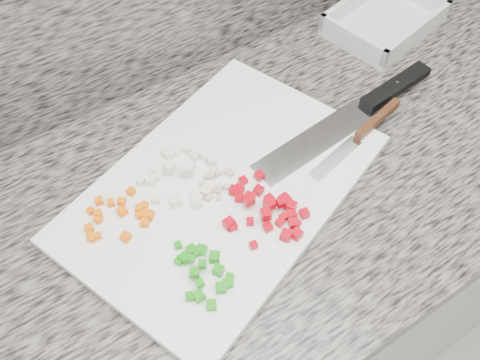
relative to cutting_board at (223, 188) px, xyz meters
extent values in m
cube|color=white|center=(0.03, -0.01, -0.48)|extent=(3.92, 0.62, 0.86)
cube|color=slate|center=(0.03, -0.01, -0.03)|extent=(3.96, 0.64, 0.04)
cube|color=white|center=(0.00, 0.00, 0.00)|extent=(0.59, 0.48, 0.02)
cube|color=orange|center=(-0.13, 0.07, 0.01)|extent=(0.02, 0.02, 0.01)
cube|color=orange|center=(-0.13, 0.01, 0.01)|extent=(0.02, 0.02, 0.01)
cube|color=orange|center=(-0.21, 0.04, 0.01)|extent=(0.01, 0.01, 0.01)
cube|color=orange|center=(-0.12, 0.03, 0.01)|extent=(0.02, 0.02, 0.01)
cube|color=orange|center=(-0.20, 0.07, 0.01)|extent=(0.01, 0.01, 0.01)
cube|color=orange|center=(-0.21, 0.02, 0.01)|extent=(0.02, 0.02, 0.01)
cube|color=orange|center=(-0.19, 0.05, 0.01)|extent=(0.01, 0.01, 0.01)
cube|color=orange|center=(-0.16, 0.06, 0.01)|extent=(0.01, 0.01, 0.01)
cube|color=orange|center=(-0.15, 0.05, 0.02)|extent=(0.01, 0.01, 0.01)
cube|color=orange|center=(-0.13, 0.03, 0.01)|extent=(0.02, 0.02, 0.01)
cube|color=orange|center=(-0.14, 0.00, 0.01)|extent=(0.02, 0.02, 0.01)
cube|color=orange|center=(-0.19, 0.05, 0.01)|extent=(0.01, 0.01, 0.01)
cube|color=orange|center=(-0.21, 0.02, 0.01)|extent=(0.01, 0.01, 0.01)
cube|color=orange|center=(-0.18, 0.08, 0.01)|extent=(0.01, 0.01, 0.01)
cube|color=orange|center=(-0.21, 0.04, 0.01)|extent=(0.01, 0.01, 0.01)
cube|color=orange|center=(-0.17, 0.00, 0.01)|extent=(0.02, 0.02, 0.01)
cube|color=orange|center=(-0.13, 0.01, 0.02)|extent=(0.02, 0.02, 0.01)
cube|color=orange|center=(-0.14, 0.02, 0.01)|extent=(0.01, 0.01, 0.01)
cube|color=orange|center=(-0.16, 0.04, 0.01)|extent=(0.02, 0.02, 0.01)
cube|color=white|center=(-0.04, 0.10, 0.01)|extent=(0.01, 0.01, 0.01)
cube|color=white|center=(-0.02, 0.00, 0.02)|extent=(0.02, 0.02, 0.01)
cube|color=white|center=(-0.07, 0.08, 0.02)|extent=(0.02, 0.02, 0.01)
cube|color=white|center=(-0.08, 0.01, 0.02)|extent=(0.02, 0.02, 0.02)
cube|color=white|center=(-0.03, 0.10, 0.01)|extent=(0.02, 0.02, 0.01)
cube|color=white|center=(-0.09, 0.06, 0.02)|extent=(0.02, 0.02, 0.01)
cube|color=white|center=(-0.05, -0.01, 0.02)|extent=(0.02, 0.02, 0.01)
cube|color=white|center=(-0.05, -0.01, 0.02)|extent=(0.02, 0.02, 0.01)
cube|color=white|center=(-0.01, 0.07, 0.02)|extent=(0.02, 0.02, 0.01)
cube|color=white|center=(-0.06, 0.07, 0.03)|extent=(0.02, 0.02, 0.01)
cube|color=white|center=(-0.04, 0.10, 0.02)|extent=(0.02, 0.02, 0.01)
cube|color=white|center=(-0.04, 0.05, 0.03)|extent=(0.02, 0.02, 0.01)
cube|color=white|center=(-0.03, 0.00, 0.02)|extent=(0.02, 0.02, 0.01)
cube|color=white|center=(-0.01, 0.09, 0.01)|extent=(0.01, 0.01, 0.01)
cube|color=white|center=(-0.03, 0.05, 0.03)|extent=(0.02, 0.02, 0.01)
cube|color=white|center=(-0.11, 0.07, 0.01)|extent=(0.02, 0.02, 0.01)
cube|color=white|center=(-0.08, 0.07, 0.01)|extent=(0.02, 0.02, 0.01)
cube|color=white|center=(-0.10, 0.03, 0.01)|extent=(0.02, 0.02, 0.01)
cube|color=white|center=(-0.05, 0.00, 0.02)|extent=(0.02, 0.02, 0.01)
cube|color=white|center=(0.01, 0.05, 0.02)|extent=(0.02, 0.02, 0.01)
cube|color=white|center=(0.00, 0.06, 0.01)|extent=(0.01, 0.01, 0.01)
cube|color=white|center=(-0.07, 0.08, 0.01)|extent=(0.02, 0.02, 0.01)
cube|color=#168E0C|center=(-0.10, -0.11, 0.02)|extent=(0.02, 0.02, 0.01)
cube|color=#168E0C|center=(-0.08, -0.15, 0.01)|extent=(0.02, 0.02, 0.01)
cube|color=#168E0C|center=(-0.10, -0.08, 0.01)|extent=(0.01, 0.01, 0.01)
cube|color=#168E0C|center=(-0.09, -0.09, 0.02)|extent=(0.02, 0.02, 0.01)
cube|color=#168E0C|center=(-0.10, -0.15, 0.02)|extent=(0.02, 0.02, 0.01)
cube|color=#168E0C|center=(-0.08, -0.11, 0.02)|extent=(0.02, 0.02, 0.01)
cube|color=#168E0C|center=(-0.09, -0.13, 0.02)|extent=(0.02, 0.02, 0.01)
cube|color=#168E0C|center=(-0.10, -0.08, 0.02)|extent=(0.01, 0.01, 0.01)
cube|color=#168E0C|center=(-0.14, -0.14, 0.01)|extent=(0.02, 0.02, 0.01)
cube|color=#168E0C|center=(-0.12, -0.13, 0.02)|extent=(0.01, 0.01, 0.01)
cube|color=#168E0C|center=(-0.13, -0.08, 0.01)|extent=(0.01, 0.01, 0.01)
cube|color=#168E0C|center=(-0.12, -0.17, 0.01)|extent=(0.02, 0.02, 0.01)
cube|color=#168E0C|center=(-0.12, -0.08, 0.02)|extent=(0.02, 0.02, 0.01)
cube|color=#168E0C|center=(-0.12, -0.06, 0.01)|extent=(0.01, 0.01, 0.01)
cube|color=#168E0C|center=(-0.13, -0.15, 0.02)|extent=(0.01, 0.01, 0.01)
cube|color=#168E0C|center=(-0.12, -0.12, 0.03)|extent=(0.02, 0.02, 0.01)
cube|color=#168E0C|center=(-0.11, -0.09, 0.02)|extent=(0.01, 0.01, 0.01)
cube|color=#168E0C|center=(-0.09, -0.15, 0.01)|extent=(0.02, 0.02, 0.01)
cube|color=#B70210|center=(0.03, -0.13, 0.02)|extent=(0.02, 0.02, 0.01)
cube|color=#B70210|center=(0.07, -0.12, 0.01)|extent=(0.02, 0.02, 0.01)
cube|color=#B70210|center=(0.06, -0.02, 0.02)|extent=(0.02, 0.02, 0.01)
cube|color=#B70210|center=(0.06, -0.10, 0.02)|extent=(0.02, 0.02, 0.01)
cube|color=#B70210|center=(0.04, -0.07, 0.01)|extent=(0.01, 0.01, 0.01)
cube|color=#B70210|center=(0.01, -0.03, 0.02)|extent=(0.02, 0.02, 0.01)
cube|color=#B70210|center=(0.05, -0.13, 0.01)|extent=(0.01, 0.01, 0.01)
cube|color=#B70210|center=(0.01, -0.02, 0.02)|extent=(0.02, 0.02, 0.01)
cube|color=#B70210|center=(-0.03, -0.08, 0.02)|extent=(0.02, 0.02, 0.01)
cube|color=#B70210|center=(0.01, -0.06, 0.03)|extent=(0.02, 0.02, 0.01)
cube|color=#B70210|center=(0.04, -0.14, 0.02)|extent=(0.02, 0.02, 0.01)
cube|color=#B70210|center=(0.00, -0.08, 0.01)|extent=(0.02, 0.02, 0.01)
cube|color=#B70210|center=(-0.02, -0.12, 0.01)|extent=(0.01, 0.01, 0.01)
cube|color=#B70210|center=(0.01, -0.03, 0.02)|extent=(0.02, 0.02, 0.01)
cube|color=#B70210|center=(0.04, -0.07, 0.02)|extent=(0.02, 0.02, 0.01)
cube|color=#B70210|center=(0.06, -0.11, 0.01)|extent=(0.01, 0.01, 0.01)
cube|color=#B70210|center=(-0.03, -0.07, 0.02)|extent=(0.02, 0.02, 0.01)
cube|color=#B70210|center=(0.01, -0.04, 0.01)|extent=(0.02, 0.02, 0.01)
cube|color=#B70210|center=(0.05, -0.12, 0.02)|extent=(0.02, 0.02, 0.01)
cube|color=#B70210|center=(0.03, -0.11, 0.01)|extent=(0.01, 0.01, 0.01)
cube|color=#B70210|center=(0.02, -0.09, 0.03)|extent=(0.02, 0.02, 0.01)
cube|color=#B70210|center=(0.03, -0.01, 0.01)|extent=(0.01, 0.01, 0.01)
cube|color=#B70210|center=(0.01, -0.05, 0.03)|extent=(0.02, 0.02, 0.01)
cube|color=#B70210|center=(0.05, -0.11, 0.02)|extent=(0.02, 0.02, 0.01)
cube|color=#B70210|center=(0.05, -0.09, 0.03)|extent=(0.02, 0.02, 0.01)
cube|color=#B70210|center=(0.04, -0.04, 0.02)|extent=(0.02, 0.02, 0.01)
cube|color=#B70210|center=(0.01, -0.11, 0.01)|extent=(0.01, 0.01, 0.01)
cube|color=#B70210|center=(0.06, -0.08, 0.02)|extent=(0.02, 0.02, 0.01)
cube|color=#B70210|center=(0.03, -0.08, 0.03)|extent=(0.02, 0.02, 0.01)
cube|color=#B70210|center=(0.04, -0.11, 0.01)|extent=(0.01, 0.01, 0.01)
cube|color=beige|center=(-0.01, 0.02, 0.01)|extent=(0.01, 0.01, 0.01)
cube|color=beige|center=(-0.03, 0.02, 0.01)|extent=(0.01, 0.01, 0.01)
cube|color=beige|center=(-0.03, -0.01, 0.01)|extent=(0.01, 0.01, 0.01)
cube|color=beige|center=(-0.02, -0.02, 0.01)|extent=(0.01, 0.01, 0.01)
cube|color=beige|center=(0.02, 0.01, 0.01)|extent=(0.01, 0.01, 0.01)
cube|color=beige|center=(-0.01, 0.02, 0.01)|extent=(0.01, 0.01, 0.01)
cube|color=beige|center=(0.02, 0.02, 0.01)|extent=(0.01, 0.01, 0.01)
cube|color=beige|center=(-0.01, -0.01, 0.01)|extent=(0.01, 0.01, 0.01)
cube|color=beige|center=(0.00, -0.01, 0.01)|extent=(0.01, 0.01, 0.01)
cube|color=beige|center=(0.01, -0.02, 0.01)|extent=(0.01, 0.01, 0.01)
cube|color=beige|center=(-0.01, 0.00, 0.01)|extent=(0.01, 0.01, 0.01)
cube|color=beige|center=(0.00, 0.02, 0.01)|extent=(0.01, 0.01, 0.01)
cube|color=beige|center=(0.01, -0.02, 0.01)|extent=(0.01, 0.01, 0.01)
cube|color=beige|center=(0.00, 0.03, 0.01)|extent=(0.01, 0.01, 0.01)
cube|color=beige|center=(-0.03, -0.01, 0.01)|extent=(0.01, 0.01, 0.01)
cube|color=silver|center=(0.18, -0.01, 0.01)|extent=(0.25, 0.08, 0.00)
cube|color=black|center=(0.38, 0.01, 0.02)|extent=(0.16, 0.04, 0.02)
cylinder|color=silver|center=(0.38, 0.01, 0.03)|extent=(0.01, 0.01, 0.00)
cube|color=silver|center=(0.18, -0.06, 0.01)|extent=(0.12, 0.05, 0.00)
cube|color=#482412|center=(0.30, -0.04, 0.02)|extent=(0.12, 0.04, 0.02)
cylinder|color=silver|center=(0.30, -0.04, 0.03)|extent=(0.01, 0.01, 0.00)
cube|color=silver|center=(0.50, 0.17, 0.00)|extent=(0.25, 0.20, 0.01)
cube|color=silver|center=(0.49, 0.24, 0.02)|extent=(0.22, 0.05, 0.04)
cube|color=silver|center=(0.52, 0.09, 0.02)|extent=(0.22, 0.05, 0.04)
cube|color=silver|center=(0.40, 0.15, 0.02)|extent=(0.04, 0.16, 0.04)
camera|label=1|loc=(-0.26, -0.43, 0.70)|focal=40.00mm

